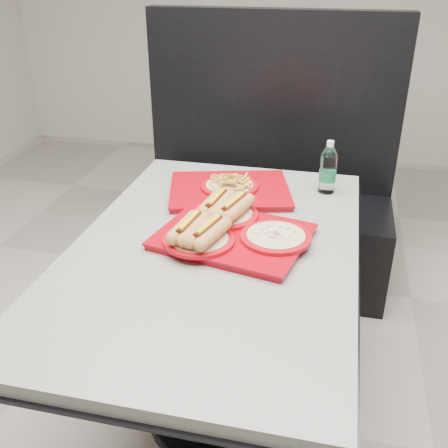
% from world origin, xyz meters
% --- Properties ---
extents(ground, '(6.00, 6.00, 0.00)m').
position_xyz_m(ground, '(0.00, 0.00, 0.00)').
color(ground, '#9C968C').
rests_on(ground, ground).
extents(diner_table, '(0.92, 1.42, 0.75)m').
position_xyz_m(diner_table, '(0.00, 0.00, 0.58)').
color(diner_table, black).
rests_on(diner_table, ground).
extents(booth_bench, '(1.30, 0.57, 1.35)m').
position_xyz_m(booth_bench, '(0.00, 1.09, 0.40)').
color(booth_bench, black).
rests_on(booth_bench, ground).
extents(tray_near, '(0.53, 0.45, 0.10)m').
position_xyz_m(tray_near, '(0.03, 0.05, 0.79)').
color(tray_near, maroon).
rests_on(tray_near, diner_table).
extents(tray_far, '(0.53, 0.46, 0.09)m').
position_xyz_m(tray_far, '(-0.04, 0.40, 0.78)').
color(tray_far, maroon).
rests_on(tray_far, diner_table).
extents(water_bottle, '(0.07, 0.07, 0.21)m').
position_xyz_m(water_bottle, '(0.32, 0.51, 0.84)').
color(water_bottle, silver).
rests_on(water_bottle, diner_table).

